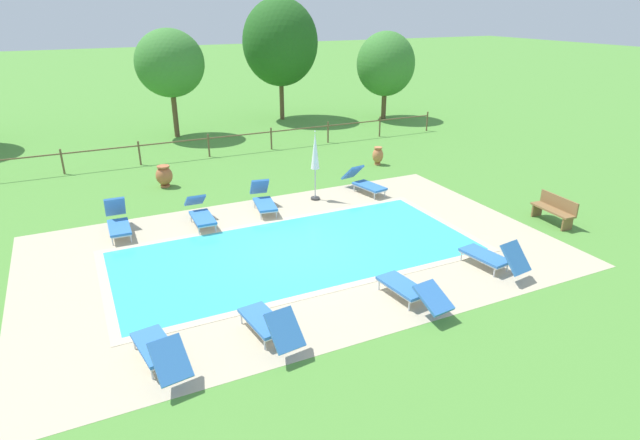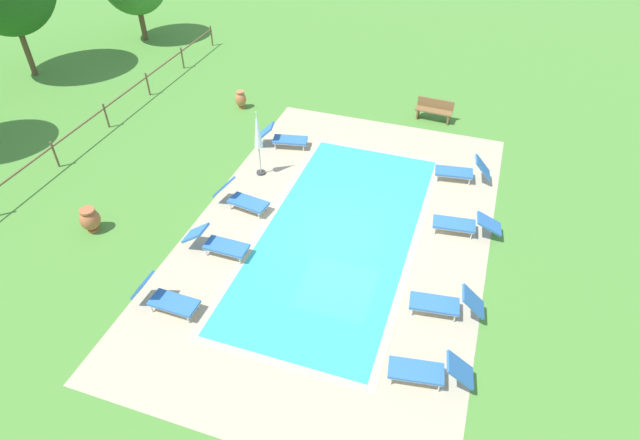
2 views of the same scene
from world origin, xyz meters
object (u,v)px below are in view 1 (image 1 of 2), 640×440
terracotta_urn_near_fence (164,176)px  tree_far_west (170,63)px  sun_lounger_north_mid (493,257)px  sun_lounger_north_far (263,199)px  patio_umbrella_closed_row_west (315,154)px  sun_lounger_south_far (364,182)px  sun_lounger_south_end (159,350)px  wooden_bench_lawn_side (555,209)px  sun_lounger_south_near_corner (200,213)px  tree_west_mid (386,64)px  terracotta_urn_by_tree (378,155)px  sun_lounger_north_end (269,323)px  sun_lounger_south_mid (411,289)px  tree_east_mid (280,42)px  sun_lounger_north_near_steps (118,221)px

terracotta_urn_near_fence → tree_far_west: tree_far_west is taller
sun_lounger_north_mid → sun_lounger_north_far: sun_lounger_north_mid is taller
tree_far_west → patio_umbrella_closed_row_west: bearing=-78.2°
sun_lounger_south_far → sun_lounger_south_end: bearing=-140.6°
sun_lounger_south_far → wooden_bench_lawn_side: sun_lounger_south_far is taller
terracotta_urn_near_fence → sun_lounger_south_near_corner: bearing=-85.3°
tree_far_west → tree_west_mid: bearing=-3.3°
wooden_bench_lawn_side → patio_umbrella_closed_row_west: bearing=138.6°
sun_lounger_south_end → wooden_bench_lawn_side: sun_lounger_south_end is taller
terracotta_urn_near_fence → sun_lounger_south_end: bearing=-100.8°
tree_far_west → terracotta_urn_by_tree: bearing=-53.1°
sun_lounger_north_end → sun_lounger_south_far: sun_lounger_north_end is taller
sun_lounger_south_end → tree_west_mid: (16.44, 18.23, 2.82)m
patio_umbrella_closed_row_west → tree_far_west: 12.22m
sun_lounger_north_end → patio_umbrella_closed_row_west: patio_umbrella_closed_row_west is taller
sun_lounger_north_mid → tree_west_mid: tree_west_mid is taller
sun_lounger_south_mid → sun_lounger_south_far: size_ratio=1.05×
sun_lounger_south_far → tree_west_mid: 13.91m
sun_lounger_north_mid → sun_lounger_north_far: bearing=120.4°
sun_lounger_south_end → wooden_bench_lawn_side: size_ratio=1.33×
terracotta_urn_near_fence → tree_west_mid: 16.34m
tree_west_mid → tree_east_mid: bearing=155.7°
sun_lounger_north_mid → sun_lounger_south_far: 6.79m
sun_lounger_north_end → sun_lounger_south_mid: size_ratio=0.94×
sun_lounger_south_near_corner → sun_lounger_south_mid: bearing=-64.6°
sun_lounger_south_mid → sun_lounger_north_near_steps: bearing=128.4°
patio_umbrella_closed_row_west → terracotta_urn_near_fence: bearing=140.5°
tree_west_mid → wooden_bench_lawn_side: bearing=-103.3°
sun_lounger_north_mid → sun_lounger_south_near_corner: bearing=133.6°
tree_far_west → tree_east_mid: (6.66, 1.81, 0.69)m
terracotta_urn_near_fence → terracotta_urn_by_tree: size_ratio=1.06×
patio_umbrella_closed_row_west → tree_east_mid: size_ratio=0.36×
sun_lounger_north_mid → terracotta_urn_by_tree: 9.95m
wooden_bench_lawn_side → tree_west_mid: bearing=76.7°
sun_lounger_north_mid → tree_far_west: 19.45m
sun_lounger_north_end → wooden_bench_lawn_side: sun_lounger_north_end is taller
sun_lounger_north_far → tree_east_mid: bearing=65.7°
sun_lounger_south_far → tree_far_west: tree_far_west is taller
sun_lounger_south_near_corner → patio_umbrella_closed_row_west: 4.44m
sun_lounger_south_end → terracotta_urn_near_fence: (2.09, 10.92, 0.06)m
sun_lounger_north_mid → sun_lounger_south_far: bearing=89.3°
sun_lounger_south_near_corner → sun_lounger_south_mid: sun_lounger_south_near_corner is taller
sun_lounger_north_near_steps → tree_far_west: size_ratio=0.34×
sun_lounger_north_near_steps → tree_far_west: bearing=70.7°
sun_lounger_north_far → sun_lounger_south_end: bearing=-123.7°
terracotta_urn_by_tree → tree_far_west: (-6.77, 9.00, 3.30)m
sun_lounger_north_far → terracotta_urn_by_tree: size_ratio=2.51×
sun_lounger_north_near_steps → terracotta_urn_near_fence: 4.42m
sun_lounger_north_near_steps → sun_lounger_south_end: sun_lounger_north_near_steps is taller
sun_lounger_north_end → sun_lounger_north_near_steps: bearing=107.3°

